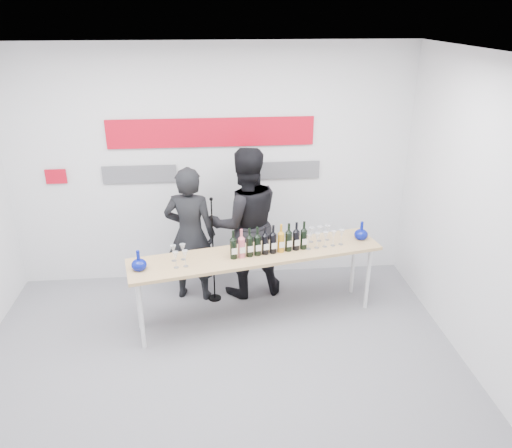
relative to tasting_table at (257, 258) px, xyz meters
name	(u,v)px	position (x,y,z in m)	size (l,w,h in m)	color
ground	(220,370)	(-0.45, -0.89, -0.78)	(5.00, 5.00, 0.00)	slate
back_wall	(213,168)	(-0.45, 1.11, 0.72)	(5.00, 0.04, 3.00)	silver
signage	(207,144)	(-0.51, 1.08, 1.03)	(3.38, 0.02, 0.79)	red
tasting_table	(257,258)	(0.00, 0.00, 0.00)	(2.87, 1.12, 0.85)	tan
wine_bottles	(269,240)	(0.13, -0.02, 0.23)	(0.88, 0.25, 0.33)	black
decanter_left	(139,260)	(-1.25, -0.26, 0.17)	(0.16, 0.16, 0.21)	#071282
decanter_right	(361,230)	(1.25, 0.25, 0.17)	(0.16, 0.16, 0.21)	#071282
glasses_left	(179,256)	(-0.84, -0.17, 0.16)	(0.19, 0.24, 0.18)	silver
glasses_right	(321,237)	(0.75, 0.15, 0.16)	(0.49, 0.28, 0.18)	silver
presenter_left	(190,235)	(-0.75, 0.55, 0.06)	(0.62, 0.40, 1.69)	black
presenter_right	(245,223)	(-0.08, 0.61, 0.16)	(0.91, 0.71, 1.88)	black
mic_stand	(214,270)	(-0.48, 0.45, -0.37)	(0.16, 0.16, 1.36)	black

